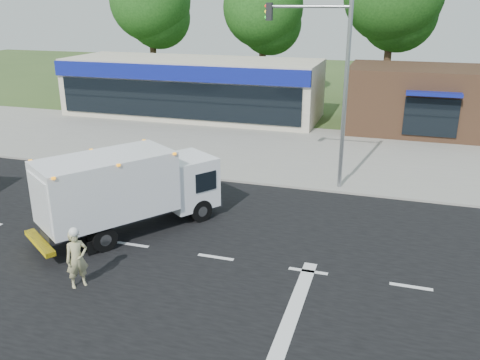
{
  "coord_description": "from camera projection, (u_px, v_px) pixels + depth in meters",
  "views": [
    {
      "loc": [
        5.1,
        -13.68,
        7.79
      ],
      "look_at": [
        -0.06,
        2.81,
        1.7
      ],
      "focal_mm": 38.0,
      "sensor_mm": 36.0,
      "label": 1
    }
  ],
  "objects": [
    {
      "name": "emergency_worker",
      "position": [
        77.0,
        258.0,
        14.41
      ],
      "size": [
        0.72,
        0.76,
        1.85
      ],
      "rotation": [
        0.0,
        0.0,
        0.9
      ],
      "color": "tan",
      "rests_on": "ground"
    },
    {
      "name": "brown_storefront",
      "position": [
        430.0,
        100.0,
        31.68
      ],
      "size": [
        10.0,
        6.7,
        4.0
      ],
      "color": "#382316",
      "rests_on": "ground"
    },
    {
      "name": "ground",
      "position": [
        216.0,
        258.0,
        16.34
      ],
      "size": [
        120.0,
        120.0,
        0.0
      ],
      "primitive_type": "plane",
      "color": "#385123",
      "rests_on": "ground"
    },
    {
      "name": "retail_strip_mall",
      "position": [
        192.0,
        87.0,
        36.14
      ],
      "size": [
        18.0,
        6.2,
        4.0
      ],
      "color": "#BDB49C",
      "rests_on": "ground"
    },
    {
      "name": "lane_markings",
      "position": [
        244.0,
        285.0,
        14.74
      ],
      "size": [
        55.2,
        7.0,
        0.01
      ],
      "color": "silver",
      "rests_on": "road_asphalt"
    },
    {
      "name": "sidewalk",
      "position": [
        276.0,
        177.0,
        23.7
      ],
      "size": [
        60.0,
        2.4,
        0.12
      ],
      "primitive_type": "cube",
      "color": "gray",
      "rests_on": "ground"
    },
    {
      "name": "parking_apron",
      "position": [
        300.0,
        146.0,
        28.94
      ],
      "size": [
        60.0,
        9.0,
        0.02
      ],
      "primitive_type": "cube",
      "color": "gray",
      "rests_on": "ground"
    },
    {
      "name": "background_trees",
      "position": [
        328.0,
        7.0,
        39.47
      ],
      "size": [
        36.77,
        7.39,
        12.1
      ],
      "color": "#332114",
      "rests_on": "ground"
    },
    {
      "name": "traffic_signal_pole",
      "position": [
        331.0,
        75.0,
        20.88
      ],
      "size": [
        3.51,
        0.25,
        8.0
      ],
      "color": "gray",
      "rests_on": "ground"
    },
    {
      "name": "ems_box_truck",
      "position": [
        127.0,
        187.0,
        17.68
      ],
      "size": [
        5.44,
        6.62,
        2.94
      ],
      "rotation": [
        0.0,
        0.0,
        0.97
      ],
      "color": "black",
      "rests_on": "ground"
    },
    {
      "name": "road_asphalt",
      "position": [
        216.0,
        257.0,
        16.34
      ],
      "size": [
        60.0,
        14.0,
        0.02
      ],
      "primitive_type": "cube",
      "color": "black",
      "rests_on": "ground"
    }
  ]
}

